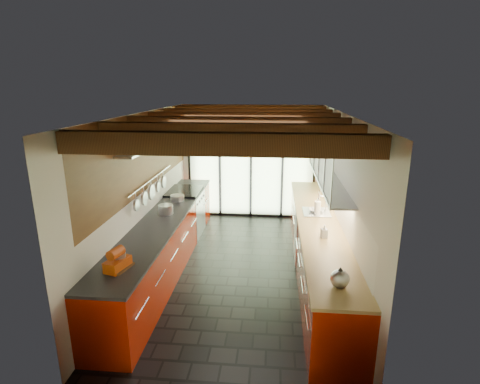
{
  "coord_description": "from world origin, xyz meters",
  "views": [
    {
      "loc": [
        0.54,
        -5.74,
        3.02
      ],
      "look_at": [
        -0.04,
        0.4,
        1.25
      ],
      "focal_mm": 28.0,
      "sensor_mm": 36.0,
      "label": 1
    }
  ],
  "objects": [
    {
      "name": "ground",
      "position": [
        0.0,
        0.0,
        0.0
      ],
      "size": [
        5.5,
        5.5,
        0.0
      ],
      "primitive_type": "plane",
      "color": "black",
      "rests_on": "ground"
    },
    {
      "name": "room_shell",
      "position": [
        0.0,
        0.0,
        1.65
      ],
      "size": [
        5.5,
        5.5,
        5.5
      ],
      "color": "silver",
      "rests_on": "ground"
    },
    {
      "name": "ceiling_beams",
      "position": [
        -0.0,
        0.38,
        2.46
      ],
      "size": [
        3.14,
        5.06,
        4.9
      ],
      "color": "#593316",
      "rests_on": "ground"
    },
    {
      "name": "glass_door",
      "position": [
        0.0,
        2.69,
        1.66
      ],
      "size": [
        2.95,
        0.1,
        2.9
      ],
      "color": "#C6EAAD",
      "rests_on": "ground"
    },
    {
      "name": "left_counter",
      "position": [
        -1.28,
        0.0,
        0.46
      ],
      "size": [
        0.68,
        5.0,
        0.92
      ],
      "color": "#A21600",
      "rests_on": "ground"
    },
    {
      "name": "range_stove",
      "position": [
        -1.28,
        1.45,
        0.47
      ],
      "size": [
        0.66,
        0.9,
        0.97
      ],
      "color": "silver",
      "rests_on": "ground"
    },
    {
      "name": "right_counter",
      "position": [
        1.27,
        0.0,
        0.46
      ],
      "size": [
        0.68,
        5.0,
        0.92
      ],
      "color": "#A21600",
      "rests_on": "ground"
    },
    {
      "name": "sink_assembly",
      "position": [
        1.29,
        0.4,
        0.96
      ],
      "size": [
        0.45,
        0.52,
        0.43
      ],
      "color": "silver",
      "rests_on": "right_counter"
    },
    {
      "name": "upper_cabinets_right",
      "position": [
        1.43,
        0.3,
        1.85
      ],
      "size": [
        0.34,
        3.0,
        3.0
      ],
      "color": "silver",
      "rests_on": "ground"
    },
    {
      "name": "left_wall_fixtures",
      "position": [
        -1.47,
        0.18,
        1.85
      ],
      "size": [
        0.28,
        2.6,
        0.96
      ],
      "color": "silver",
      "rests_on": "ground"
    },
    {
      "name": "stand_mixer",
      "position": [
        -1.27,
        -1.89,
        1.03
      ],
      "size": [
        0.26,
        0.35,
        0.29
      ],
      "color": "#D24C10",
      "rests_on": "left_counter"
    },
    {
      "name": "pot_large",
      "position": [
        -1.27,
        0.1,
        1.0
      ],
      "size": [
        0.3,
        0.3,
        0.16
      ],
      "primitive_type": "cylinder",
      "rotation": [
        0.0,
        0.0,
        -0.24
      ],
      "color": "silver",
      "rests_on": "left_counter"
    },
    {
      "name": "pot_small",
      "position": [
        -1.27,
        0.86,
        0.97
      ],
      "size": [
        0.28,
        0.28,
        0.1
      ],
      "primitive_type": "cylinder",
      "rotation": [
        0.0,
        0.0,
        0.05
      ],
      "color": "silver",
      "rests_on": "left_counter"
    },
    {
      "name": "cutting_board",
      "position": [
        -1.27,
        -1.87,
        0.93
      ],
      "size": [
        0.3,
        0.36,
        0.03
      ],
      "primitive_type": "cube",
      "rotation": [
        0.0,
        0.0,
        -0.25
      ],
      "color": "brown",
      "rests_on": "left_counter"
    },
    {
      "name": "kettle",
      "position": [
        1.27,
        -2.05,
        1.03
      ],
      "size": [
        0.26,
        0.28,
        0.24
      ],
      "color": "silver",
      "rests_on": "right_counter"
    },
    {
      "name": "paper_towel",
      "position": [
        1.27,
        0.25,
        1.04
      ],
      "size": [
        0.13,
        0.13,
        0.29
      ],
      "color": "white",
      "rests_on": "right_counter"
    },
    {
      "name": "soap_bottle",
      "position": [
        1.27,
        -0.7,
        1.02
      ],
      "size": [
        0.1,
        0.1,
        0.19
      ],
      "primitive_type": "imported",
      "rotation": [
        0.0,
        0.0,
        0.18
      ],
      "color": "silver",
      "rests_on": "right_counter"
    },
    {
      "name": "bowl",
      "position": [
        1.27,
        0.42,
        0.95
      ],
      "size": [
        0.26,
        0.26,
        0.06
      ],
      "primitive_type": "imported",
      "rotation": [
        0.0,
        0.0,
        -0.1
      ],
      "color": "silver",
      "rests_on": "right_counter"
    }
  ]
}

